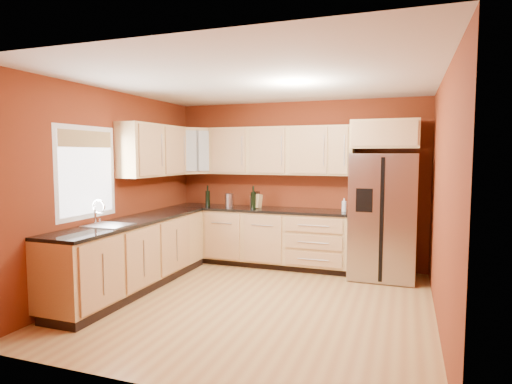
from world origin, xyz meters
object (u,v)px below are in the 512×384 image
(knife_block, at_px, (258,201))
(soap_dispenser, at_px, (344,205))
(refrigerator, at_px, (383,216))
(wine_bottle_a, at_px, (208,195))
(canister_left, at_px, (229,200))

(knife_block, xyz_separation_m, soap_dispenser, (1.35, 0.04, -0.01))
(refrigerator, bearing_deg, soap_dispenser, 170.18)
(refrigerator, height_order, wine_bottle_a, refrigerator)
(canister_left, distance_m, wine_bottle_a, 0.44)
(canister_left, xyz_separation_m, knife_block, (0.47, 0.03, 0.00))
(soap_dispenser, bearing_deg, wine_bottle_a, 179.31)
(soap_dispenser, bearing_deg, knife_block, -178.48)
(canister_left, distance_m, soap_dispenser, 1.83)
(canister_left, xyz_separation_m, soap_dispenser, (1.83, 0.06, -0.01))
(refrigerator, height_order, canister_left, refrigerator)
(soap_dispenser, bearing_deg, refrigerator, -9.82)
(wine_bottle_a, height_order, knife_block, wine_bottle_a)
(refrigerator, xyz_separation_m, canister_left, (-2.39, 0.03, 0.14))
(wine_bottle_a, xyz_separation_m, soap_dispenser, (2.26, -0.03, -0.07))
(knife_block, bearing_deg, canister_left, -160.36)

